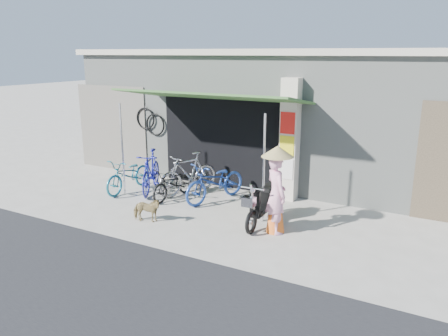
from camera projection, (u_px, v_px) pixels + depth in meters
The scene contains 13 objects.
ground at pixel (210, 225), 9.34m from camera, with size 80.00×80.00×0.00m, color #B0AA9F.
bicycle_shop at pixel (294, 112), 13.20m from camera, with size 12.30×5.30×3.66m.
shop_pillar at pixel (290, 140), 10.64m from camera, with size 0.42×0.44×3.00m.
awning at pixel (211, 98), 10.49m from camera, with size 4.60×1.88×2.72m.
neighbour_left at pixel (112, 128), 13.51m from camera, with size 2.60×0.06×2.60m, color #6B665B.
bike_teal at pixel (129, 175), 11.51m from camera, with size 0.60×1.71×0.90m, color #1B6A7B.
bike_blue at pixel (151, 172), 11.44m from camera, with size 0.51×1.82×1.09m, color #22269E.
bike_black at pixel (173, 183), 10.95m from camera, with size 0.52×1.50×0.79m, color black.
bike_silver at pixel (188, 174), 11.27m from camera, with size 0.51×1.81×1.09m, color #9D9EA2.
bike_navy at pixel (216, 182), 10.73m from camera, with size 0.65×1.88×0.99m, color #22459E.
street_dog at pixel (146, 210), 9.43m from camera, with size 0.29×0.65×0.55m, color tan.
moped at pixel (263, 204), 9.32m from camera, with size 0.49×1.73×0.98m.
nun at pixel (276, 190), 8.75m from camera, with size 0.70×0.69×1.81m.
Camera 1 is at (4.42, -7.52, 3.57)m, focal length 35.00 mm.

